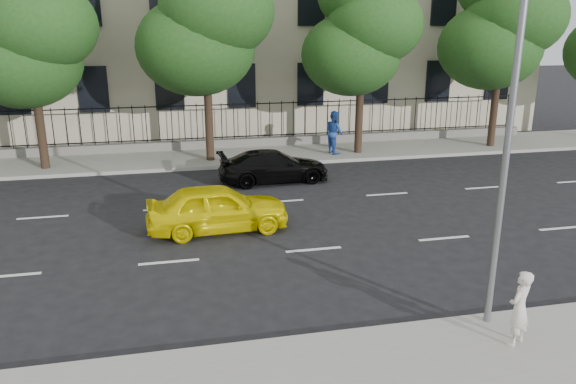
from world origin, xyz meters
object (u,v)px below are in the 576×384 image
Objects in this scene: yellow_taxi at (218,208)px; woman_near at (519,308)px; black_sedan at (274,166)px; street_light at (499,77)px.

yellow_taxi is 2.78× the size of woman_near.
black_sedan is (2.70, 4.98, -0.09)m from yellow_taxi.
street_light is 1.88× the size of yellow_taxi.
black_sedan is 13.00m from woman_near.
woman_near is at bearing -172.72° from black_sedan.
yellow_taxi is at bearing 128.01° from street_light.
street_light is 12.42m from black_sedan.
street_light is at bearing -145.08° from yellow_taxi.
yellow_taxi is 0.98× the size of black_sedan.
woman_near is (0.06, -1.44, -4.23)m from street_light.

